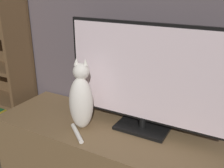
{
  "coord_description": "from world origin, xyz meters",
  "views": [
    {
      "loc": [
        0.78,
        -0.4,
        1.33
      ],
      "look_at": [
        0.05,
        0.92,
        0.75
      ],
      "focal_mm": 42.0,
      "sensor_mm": 36.0,
      "label": 1
    }
  ],
  "objects": [
    {
      "name": "tv_stand",
      "position": [
        0.0,
        0.9,
        0.22
      ],
      "size": [
        1.53,
        0.56,
        0.43
      ],
      "color": "brown",
      "rests_on": "ground_plane"
    },
    {
      "name": "cat",
      "position": [
        -0.13,
        0.84,
        0.63
      ],
      "size": [
        0.21,
        0.27,
        0.47
      ],
      "rotation": [
        0.0,
        0.0,
        0.28
      ],
      "color": "silver",
      "rests_on": "tv_stand"
    },
    {
      "name": "tv",
      "position": [
        0.23,
        1.0,
        0.79
      ],
      "size": [
        1.03,
        0.2,
        0.69
      ],
      "color": "black",
      "rests_on": "tv_stand"
    }
  ]
}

